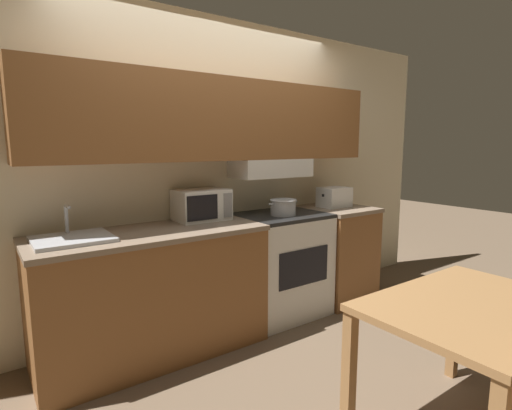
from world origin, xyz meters
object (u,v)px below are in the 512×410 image
object	(u,v)px
stove_range	(280,264)
sink_basin	(72,238)
microwave	(202,205)
toaster	(334,197)
cooking_pot	(283,207)
dining_table	(473,323)

from	to	relation	value
stove_range	sink_basin	size ratio (longest dim) A/B	1.97
microwave	sink_basin	bearing A→B (deg)	-170.88
stove_range	toaster	world-z (taller)	toaster
stove_range	cooking_pot	xyz separation A→B (m)	(-0.03, -0.06, 0.53)
stove_range	dining_table	distance (m)	1.80
microwave	sink_basin	distance (m)	1.01
toaster	microwave	bearing A→B (deg)	174.26
stove_range	cooking_pot	size ratio (longest dim) A/B	2.97
microwave	toaster	xyz separation A→B (m)	(1.37, -0.14, -0.03)
cooking_pot	microwave	distance (m)	0.70
cooking_pot	toaster	xyz separation A→B (m)	(0.70, 0.07, 0.02)
stove_range	microwave	xyz separation A→B (m)	(-0.70, 0.15, 0.58)
cooking_pot	microwave	world-z (taller)	microwave
toaster	cooking_pot	bearing A→B (deg)	-174.10
stove_range	dining_table	xyz separation A→B (m)	(-0.21, -1.78, 0.18)
stove_range	sink_basin	bearing A→B (deg)	-179.57
stove_range	sink_basin	xyz separation A→B (m)	(-1.69, -0.01, 0.47)
toaster	dining_table	xyz separation A→B (m)	(-0.88, -1.79, -0.37)
microwave	dining_table	world-z (taller)	microwave
sink_basin	dining_table	xyz separation A→B (m)	(1.48, -1.76, -0.29)
sink_basin	cooking_pot	bearing A→B (deg)	-1.71
microwave	dining_table	distance (m)	2.02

